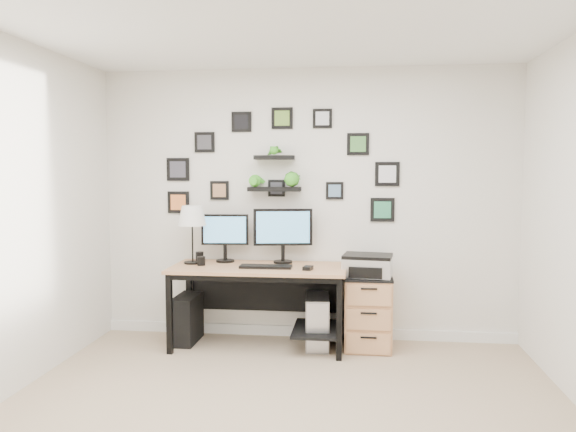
# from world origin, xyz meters

# --- Properties ---
(room) EXTENTS (4.00, 4.00, 4.00)m
(room) POSITION_xyz_m (0.00, 1.98, 0.05)
(room) COLOR tan
(room) RESTS_ON ground
(desk) EXTENTS (1.60, 0.70, 0.75)m
(desk) POSITION_xyz_m (-0.38, 1.67, 0.63)
(desk) COLOR tan
(desk) RESTS_ON ground
(monitor_left) EXTENTS (0.45, 0.19, 0.46)m
(monitor_left) POSITION_xyz_m (-0.77, 1.83, 1.02)
(monitor_left) COLOR black
(monitor_left) RESTS_ON desk
(monitor_right) EXTENTS (0.55, 0.21, 0.52)m
(monitor_right) POSITION_xyz_m (-0.21, 1.84, 1.06)
(monitor_right) COLOR black
(monitor_right) RESTS_ON desk
(keyboard) EXTENTS (0.47, 0.15, 0.02)m
(keyboard) POSITION_xyz_m (-0.33, 1.56, 0.76)
(keyboard) COLOR black
(keyboard) RESTS_ON desk
(mouse) EXTENTS (0.09, 0.12, 0.03)m
(mouse) POSITION_xyz_m (0.06, 1.50, 0.77)
(mouse) COLOR black
(mouse) RESTS_ON desk
(table_lamp) EXTENTS (0.27, 0.27, 0.55)m
(table_lamp) POSITION_xyz_m (-1.06, 1.72, 1.19)
(table_lamp) COLOR black
(table_lamp) RESTS_ON desk
(mug) EXTENTS (0.07, 0.07, 0.08)m
(mug) POSITION_xyz_m (-0.94, 1.62, 0.79)
(mug) COLOR black
(mug) RESTS_ON desk
(pen_cup) EXTENTS (0.08, 0.08, 0.10)m
(pen_cup) POSITION_xyz_m (-1.02, 1.82, 0.80)
(pen_cup) COLOR black
(pen_cup) RESTS_ON desk
(pc_tower_black) EXTENTS (0.20, 0.45, 0.45)m
(pc_tower_black) POSITION_xyz_m (-1.11, 1.69, 0.22)
(pc_tower_black) COLOR black
(pc_tower_black) RESTS_ON ground
(pc_tower_grey) EXTENTS (0.24, 0.49, 0.47)m
(pc_tower_grey) POSITION_xyz_m (0.13, 1.69, 0.24)
(pc_tower_grey) COLOR gray
(pc_tower_grey) RESTS_ON ground
(file_cabinet) EXTENTS (0.43, 0.53, 0.67)m
(file_cabinet) POSITION_xyz_m (0.59, 1.72, 0.34)
(file_cabinet) COLOR tan
(file_cabinet) RESTS_ON ground
(printer) EXTENTS (0.47, 0.40, 0.20)m
(printer) POSITION_xyz_m (0.58, 1.69, 0.77)
(printer) COLOR silver
(printer) RESTS_ON file_cabinet
(wall_decor) EXTENTS (2.26, 0.18, 1.09)m
(wall_decor) POSITION_xyz_m (-0.28, 1.93, 1.65)
(wall_decor) COLOR black
(wall_decor) RESTS_ON ground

